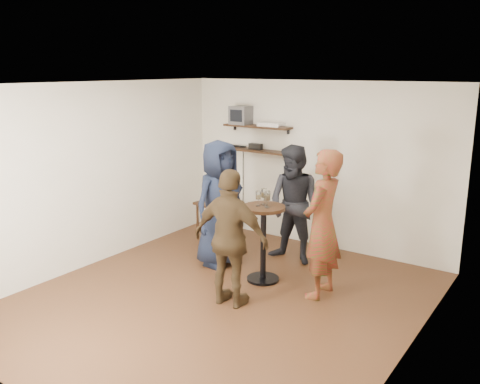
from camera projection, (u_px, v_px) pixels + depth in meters
The scene contains 18 objects.
room at pixel (219, 197), 5.95m from camera, with size 4.58×5.08×2.68m.
shelf_upper at pixel (257, 126), 8.27m from camera, with size 1.20×0.25×0.04m, color black.
shelf_lower at pixel (257, 151), 8.37m from camera, with size 1.20×0.25×0.04m, color black.
crt_monitor at pixel (241, 115), 8.41m from camera, with size 0.32×0.30×0.30m, color #59595B.
dvd_deck at pixel (271, 124), 8.12m from camera, with size 0.40×0.24×0.06m, color silver.
radio at pixel (256, 146), 8.37m from camera, with size 0.22×0.10×0.10m, color black.
power_strip at pixel (238, 146), 8.63m from camera, with size 0.30×0.05×0.03m, color black.
side_table at pixel (215, 208), 8.40m from camera, with size 0.61×0.61×0.62m.
vase_lilies at pixel (215, 185), 8.31m from camera, with size 0.19×0.19×0.90m.
drinks_table at pixel (263, 233), 6.68m from camera, with size 0.56×0.56×1.03m.
wine_glass_fl at pixel (258, 196), 6.57m from camera, with size 0.07×0.07×0.20m.
wine_glass_fr at pixel (267, 196), 6.49m from camera, with size 0.07×0.07×0.22m.
wine_glass_bl at pixel (264, 194), 6.63m from camera, with size 0.07×0.07×0.22m.
wine_glass_br at pixel (266, 197), 6.54m from camera, with size 0.06×0.06×0.18m.
person_plaid at pixel (322, 224), 6.18m from camera, with size 0.67×0.44×1.85m, color #AE1321.
person_dark at pixel (295, 205), 7.29m from camera, with size 0.84×0.65×1.73m, color black.
person_navy at pixel (220, 204), 7.19m from camera, with size 0.89×0.58×1.82m, color black.
person_brown at pixel (231, 239), 5.94m from camera, with size 0.97×0.41×1.66m, color #42301C.
Camera 1 is at (3.47, -4.61, 2.78)m, focal length 38.00 mm.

